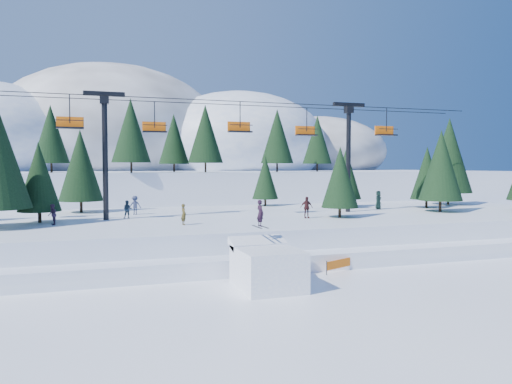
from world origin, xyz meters
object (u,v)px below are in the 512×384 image
object	(u,v)px
jump_kicker	(267,266)
banner_near	(341,264)
chairlift	(226,137)
banner_far	(382,257)

from	to	relation	value
jump_kicker	banner_near	xyz separation A→B (m)	(5.95, 2.48, -0.68)
chairlift	banner_far	size ratio (longest dim) A/B	16.10
chairlift	banner_near	xyz separation A→B (m)	(3.98, -13.43, -8.78)
chairlift	banner_near	distance (m)	16.53
banner_near	banner_far	bearing A→B (deg)	18.45
jump_kicker	banner_far	xyz separation A→B (m)	(9.89, 3.79, -0.68)
jump_kicker	banner_far	bearing A→B (deg)	20.99
chairlift	banner_near	size ratio (longest dim) A/B	17.53
jump_kicker	banner_far	size ratio (longest dim) A/B	1.70
jump_kicker	chairlift	xyz separation A→B (m)	(1.98, 15.91, 8.10)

